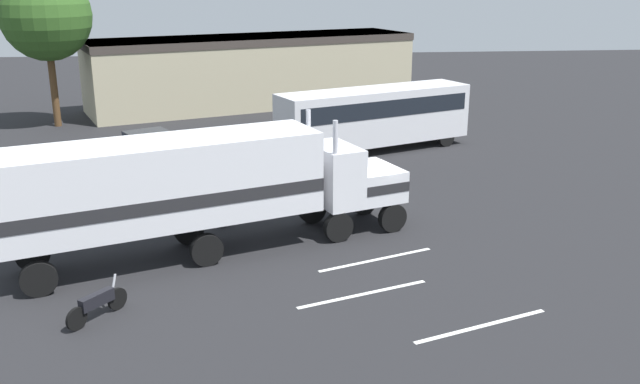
# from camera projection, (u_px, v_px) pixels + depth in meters

# --- Properties ---
(ground_plane) EXTENTS (120.00, 120.00, 0.00)m
(ground_plane) POSITION_uv_depth(u_px,v_px,m) (363.00, 225.00, 27.08)
(ground_plane) COLOR #232326
(lane_stripe_near) EXTENTS (4.17, 1.72, 0.01)m
(lane_stripe_near) POSITION_uv_depth(u_px,v_px,m) (376.00, 260.00, 23.75)
(lane_stripe_near) COLOR silver
(lane_stripe_near) RESTS_ON ground_plane
(lane_stripe_mid) EXTENTS (4.21, 1.60, 0.01)m
(lane_stripe_mid) POSITION_uv_depth(u_px,v_px,m) (363.00, 294.00, 21.21)
(lane_stripe_mid) COLOR silver
(lane_stripe_mid) RESTS_ON ground_plane
(lane_stripe_far) EXTENTS (4.21, 1.60, 0.01)m
(lane_stripe_far) POSITION_uv_depth(u_px,v_px,m) (482.00, 326.00, 19.29)
(lane_stripe_far) COLOR silver
(lane_stripe_far) RESTS_ON ground_plane
(semi_truck) EXTENTS (14.13, 7.29, 4.50)m
(semi_truck) POSITION_uv_depth(u_px,v_px,m) (197.00, 184.00, 23.57)
(semi_truck) COLOR white
(semi_truck) RESTS_ON ground_plane
(person_bystander) EXTENTS (0.43, 0.48, 1.63)m
(person_bystander) POSITION_uv_depth(u_px,v_px,m) (222.00, 205.00, 26.60)
(person_bystander) COLOR black
(person_bystander) RESTS_ON ground_plane
(parked_bus) EXTENTS (11.12, 6.65, 3.40)m
(parked_bus) POSITION_uv_depth(u_px,v_px,m) (375.00, 114.00, 37.74)
(parked_bus) COLOR silver
(parked_bus) RESTS_ON ground_plane
(parked_car) EXTENTS (4.73, 3.68, 1.57)m
(parked_car) POSITION_uv_depth(u_px,v_px,m) (151.00, 145.00, 36.07)
(parked_car) COLOR black
(parked_car) RESTS_ON ground_plane
(motorcycle) EXTENTS (1.39, 1.72, 1.12)m
(motorcycle) POSITION_uv_depth(u_px,v_px,m) (97.00, 304.00, 19.56)
(motorcycle) COLOR black
(motorcycle) RESTS_ON ground_plane
(tree_left) EXTENTS (5.50, 5.50, 9.61)m
(tree_left) POSITION_uv_depth(u_px,v_px,m) (46.00, 16.00, 42.43)
(tree_left) COLOR brown
(tree_left) RESTS_ON ground_plane
(building_backdrop) EXTENTS (24.29, 13.86, 5.01)m
(building_backdrop) POSITION_uv_depth(u_px,v_px,m) (254.00, 68.00, 50.75)
(building_backdrop) COLOR #B7AD8C
(building_backdrop) RESTS_ON ground_plane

